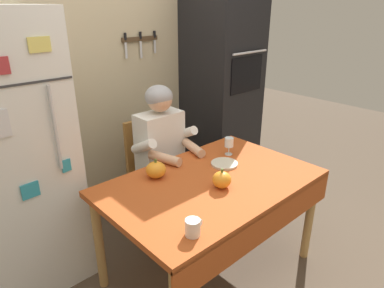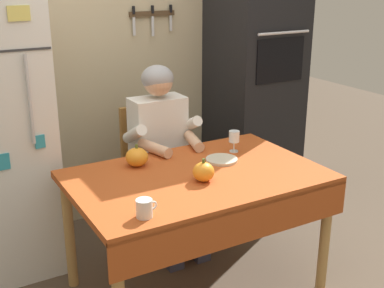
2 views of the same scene
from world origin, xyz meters
TOP-DOWN VIEW (x-y plane):
  - ground_plane at (0.00, 0.00)m, footprint 10.00×10.00m
  - back_wall_assembly at (0.05, 1.35)m, footprint 3.70×0.13m
  - refrigerator at (-0.95, 0.96)m, footprint 0.68×0.71m
  - wall_oven at (1.05, 1.00)m, footprint 0.60×0.64m
  - dining_table at (0.00, 0.08)m, footprint 1.40×0.90m
  - chair_behind_person at (0.08, 0.87)m, footprint 0.40×0.40m
  - seated_person at (0.08, 0.68)m, footprint 0.47×0.55m
  - coffee_mug at (-0.47, -0.23)m, footprint 0.10×0.08m
  - wine_glass at (0.39, 0.30)m, footprint 0.07×0.07m
  - pumpkin_large at (-0.02, -0.01)m, footprint 0.12×0.12m
  - pumpkin_medium at (-0.24, 0.38)m, footprint 0.13×0.13m
  - serving_tray at (0.23, 0.20)m, footprint 0.19×0.19m

SIDE VIEW (x-z plane):
  - ground_plane at x=0.00m, z-range 0.00..0.00m
  - chair_behind_person at x=0.08m, z-range 0.05..0.98m
  - dining_table at x=0.00m, z-range 0.29..1.03m
  - seated_person at x=0.08m, z-range 0.11..1.36m
  - serving_tray at x=0.23m, z-range 0.74..0.76m
  - coffee_mug at x=-0.47m, z-range 0.74..0.83m
  - pumpkin_large at x=-0.02m, z-range 0.73..0.86m
  - pumpkin_medium at x=-0.24m, z-range 0.73..0.86m
  - wine_glass at x=0.39m, z-range 0.77..0.90m
  - refrigerator at x=-0.95m, z-range 0.00..1.80m
  - wall_oven at x=1.05m, z-range 0.00..2.10m
  - back_wall_assembly at x=0.05m, z-range 0.00..2.60m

